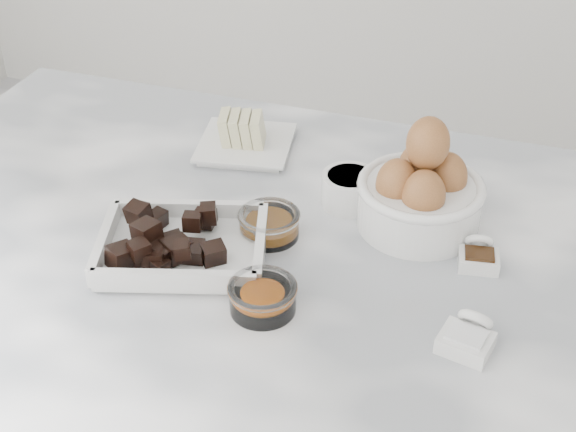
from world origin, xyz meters
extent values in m
cube|color=white|center=(0.00, 0.00, 0.92)|extent=(1.20, 0.80, 0.04)
cube|color=white|center=(-0.10, -0.04, 0.95)|extent=(0.24, 0.20, 0.01)
cube|color=white|center=(-0.12, 0.24, 0.95)|extent=(0.15, 0.15, 0.01)
cube|color=white|center=(-0.12, 0.24, 0.95)|extent=(0.16, 0.16, 0.00)
cylinder|color=white|center=(0.07, 0.14, 0.96)|extent=(0.08, 0.08, 0.05)
cylinder|color=white|center=(0.07, 0.14, 0.98)|extent=(0.06, 0.06, 0.01)
cylinder|color=white|center=(0.18, 0.12, 0.97)|extent=(0.17, 0.17, 0.06)
torus|color=white|center=(0.18, 0.12, 1.00)|extent=(0.17, 0.17, 0.01)
ellipsoid|color=#A16234|center=(0.21, 0.13, 1.01)|extent=(0.06, 0.06, 0.07)
ellipsoid|color=#A16234|center=(0.14, 0.12, 1.01)|extent=(0.06, 0.06, 0.07)
ellipsoid|color=#A16234|center=(0.18, 0.16, 1.01)|extent=(0.06, 0.06, 0.07)
ellipsoid|color=#A16234|center=(0.17, 0.09, 1.01)|extent=(0.06, 0.06, 0.07)
ellipsoid|color=#A16234|center=(0.18, 0.12, 1.07)|extent=(0.06, 0.06, 0.07)
cylinder|color=white|center=(-0.01, 0.03, 0.96)|extent=(0.08, 0.08, 0.03)
torus|color=white|center=(-0.01, 0.03, 0.97)|extent=(0.08, 0.08, 0.01)
cylinder|color=orange|center=(-0.01, 0.03, 0.95)|extent=(0.06, 0.06, 0.01)
cylinder|color=white|center=(0.04, -0.11, 0.96)|extent=(0.08, 0.08, 0.03)
torus|color=white|center=(0.04, -0.11, 0.97)|extent=(0.08, 0.08, 0.01)
ellipsoid|color=orange|center=(0.04, -0.11, 0.96)|extent=(0.05, 0.05, 0.02)
cube|color=white|center=(0.27, 0.06, 0.95)|extent=(0.06, 0.05, 0.02)
cube|color=black|center=(0.27, 0.06, 0.96)|extent=(0.04, 0.03, 0.00)
torus|color=white|center=(0.26, 0.08, 0.96)|extent=(0.04, 0.04, 0.04)
cube|color=white|center=(0.27, -0.10, 0.95)|extent=(0.07, 0.06, 0.02)
cube|color=white|center=(0.27, -0.10, 0.96)|extent=(0.05, 0.04, 0.00)
torus|color=white|center=(0.28, -0.07, 0.96)|extent=(0.05, 0.04, 0.04)
camera|label=1|loc=(0.29, -0.78, 1.58)|focal=50.00mm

